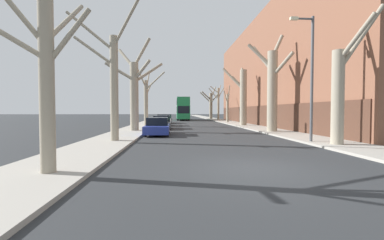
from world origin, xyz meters
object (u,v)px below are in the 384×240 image
object	(u,v)px
street_tree_left_3	(147,99)
street_tree_right_3	(228,106)
street_tree_right_2	(242,96)
parked_car_3	(166,119)
street_tree_left_2	(135,90)
double_decker_bus	(183,108)
street_tree_left_1	(113,80)
parked_car_2	(164,120)
street_tree_right_5	(211,104)
street_tree_left_0	(44,71)
parked_car_1	(162,123)
street_tree_right_1	(272,86)
lamp_post	(310,72)
street_tree_right_4	(218,102)
parked_car_0	(158,127)
street_tree_right_0	(341,88)

from	to	relation	value
street_tree_left_3	street_tree_right_3	world-z (taller)	street_tree_left_3
street_tree_right_2	parked_car_3	size ratio (longest dim) A/B	1.65
street_tree_left_2	double_decker_bus	xyz separation A→B (m)	(5.27, 29.91, -1.18)
street_tree_left_1	parked_car_2	world-z (taller)	street_tree_left_1
street_tree_right_5	parked_car_3	xyz separation A→B (m)	(-9.55, -18.74, -2.82)
street_tree_left_0	street_tree_right_5	distance (m)	51.79
street_tree_right_2	parked_car_1	bearing A→B (deg)	-154.94
street_tree_right_1	parked_car_1	bearing A→B (deg)	151.61
double_decker_bus	parked_car_3	bearing A→B (deg)	-102.07
double_decker_bus	lamp_post	size ratio (longest dim) A/B	1.61
street_tree_left_1	street_tree_right_4	xyz separation A→B (m)	(12.09, 34.09, -0.04)
street_tree_right_4	double_decker_bus	bearing A→B (deg)	150.49
parked_car_2	parked_car_1	bearing A→B (deg)	-90.00
parked_car_0	parked_car_1	size ratio (longest dim) A/B	1.03
street_tree_right_3	parked_car_2	bearing A→B (deg)	-140.98
parked_car_3	lamp_post	size ratio (longest dim) A/B	0.62
street_tree_right_3	lamp_post	xyz separation A→B (m)	(-0.75, -26.25, 1.43)
street_tree_left_2	street_tree_right_5	size ratio (longest dim) A/B	1.10
parked_car_1	parked_car_3	distance (m)	12.32
street_tree_left_1	parked_car_3	xyz separation A→B (m)	(2.29, 23.81, -3.00)
street_tree_left_2	street_tree_right_1	size ratio (longest dim) A/B	0.99
street_tree_left_1	lamp_post	size ratio (longest dim) A/B	1.16
parked_car_0	street_tree_right_3	bearing A→B (deg)	64.32
street_tree_right_4	street_tree_right_2	bearing A→B (deg)	-90.12
street_tree_left_1	street_tree_right_0	world-z (taller)	street_tree_left_1
street_tree_left_2	street_tree_right_3	bearing A→B (deg)	54.79
double_decker_bus	parked_car_2	xyz separation A→B (m)	(-3.02, -20.80, -1.88)
street_tree_left_0	street_tree_right_4	world-z (taller)	street_tree_right_4
street_tree_right_2	street_tree_right_0	bearing A→B (deg)	-89.41
street_tree_right_0	parked_car_0	bearing A→B (deg)	143.77
street_tree_right_3	double_decker_bus	world-z (taller)	street_tree_right_3
street_tree_right_1	street_tree_right_5	world-z (taller)	street_tree_right_1
street_tree_left_0	double_decker_bus	distance (m)	46.09
street_tree_left_1	parked_car_0	xyz separation A→B (m)	(2.29, 4.73, -3.00)
lamp_post	parked_car_3	bearing A→B (deg)	109.83
lamp_post	street_tree_right_2	bearing A→B (deg)	87.55
parked_car_2	lamp_post	size ratio (longest dim) A/B	0.55
street_tree_right_0	street_tree_right_5	distance (m)	45.11
street_tree_right_2	street_tree_left_3	bearing A→B (deg)	179.11
street_tree_right_5	street_tree_left_2	bearing A→B (deg)	-108.86
double_decker_bus	street_tree_right_1	bearing A→B (deg)	-78.11
street_tree_right_0	street_tree_right_1	world-z (taller)	street_tree_right_1
street_tree_right_4	parked_car_2	xyz separation A→B (m)	(-9.79, -16.96, -2.92)
street_tree_right_1	parked_car_2	distance (m)	14.93
street_tree_left_1	street_tree_right_0	xyz separation A→B (m)	(12.24, -2.56, -0.62)
street_tree_right_1	street_tree_right_5	size ratio (longest dim) A/B	1.12
parked_car_0	street_tree_left_1	bearing A→B (deg)	-115.85
lamp_post	street_tree_right_4	bearing A→B (deg)	88.74
street_tree_left_0	street_tree_left_3	world-z (taller)	street_tree_left_3
street_tree_left_0	street_tree_left_2	size ratio (longest dim) A/B	0.75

